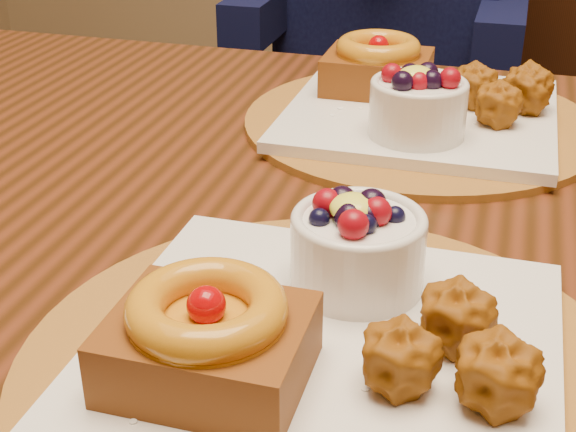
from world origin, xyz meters
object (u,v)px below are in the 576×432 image
object	(u,v)px
chair_far	(486,102)
place_setting_near	(320,334)
dining_table	(379,292)
place_setting_far	(418,103)

from	to	relation	value
chair_far	place_setting_near	bearing A→B (deg)	-76.50
dining_table	chair_far	xyz separation A→B (m)	(0.04, 1.04, -0.17)
dining_table	chair_far	size ratio (longest dim) A/B	1.75
place_setting_far	chair_far	xyz separation A→B (m)	(0.05, 0.83, -0.27)
dining_table	place_setting_near	bearing A→B (deg)	-90.76
dining_table	place_setting_near	distance (m)	0.24
place_setting_near	place_setting_far	distance (m)	0.43
place_setting_near	chair_far	bearing A→B (deg)	87.88
place_setting_near	chair_far	size ratio (longest dim) A/B	0.41
dining_table	chair_far	distance (m)	1.06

